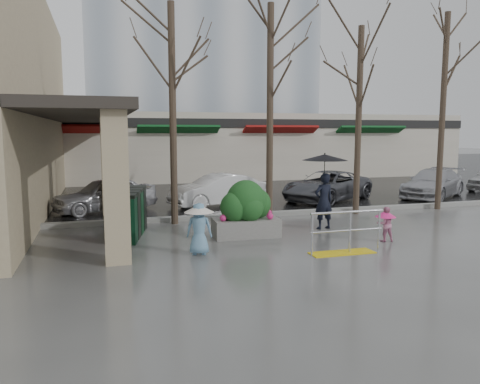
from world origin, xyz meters
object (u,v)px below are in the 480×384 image
child_blue (199,224)px  car_a (105,195)px  tree_west (172,60)px  child_pink (385,221)px  car_b (218,190)px  tree_mideast (360,75)px  planter (246,210)px  tree_east (445,63)px  car_c (327,186)px  news_boxes (132,213)px  car_d (433,183)px  tree_midwest (270,59)px  woman (324,182)px  handrail (345,238)px

child_blue → car_a: (-2.06, 6.91, -0.10)m
tree_west → child_pink: tree_west is taller
tree_west → car_b: bearing=54.7°
tree_mideast → planter: 6.80m
tree_east → tree_west: bearing=180.0°
tree_west → car_c: bearing=24.1°
tree_east → news_boxes: 12.42m
tree_east → news_boxes: bearing=-172.9°
car_a → car_c: size_ratio=0.82×
tree_east → car_d: 5.83m
tree_midwest → child_pink: size_ratio=7.52×
tree_west → planter: size_ratio=3.66×
tree_mideast → planter: tree_mideast is taller
car_d → child_blue: bearing=-94.1°
car_b → news_boxes: bearing=-54.1°
tree_midwest → child_pink: 6.44m
tree_west → tree_midwest: size_ratio=0.97×
tree_mideast → news_boxes: (-7.90, -1.41, -4.21)m
tree_west → tree_mideast: size_ratio=1.05×
news_boxes → car_b: (3.59, 4.52, -0.02)m
tree_midwest → woman: bearing=-64.8°
tree_east → car_a: size_ratio=1.95×
child_blue → car_a: size_ratio=0.34×
tree_west → woman: bearing=-26.4°
woman → planter: size_ratio=1.23×
child_blue → woman: bearing=-140.3°
handrail → child_pink: (1.64, 0.77, 0.17)m
tree_mideast → car_d: tree_mideast is taller
tree_midwest → handrail: bearing=-88.1°
car_c → tree_west: bearing=-96.2°
tree_west → child_pink: (5.00, -4.03, -4.54)m
tree_west → tree_midwest: tree_midwest is taller
car_b → tree_mideast: bearing=38.6°
car_a → car_c: 9.03m
car_b → tree_west: bearing=-50.8°
tree_mideast → car_d: 7.44m
handrail → tree_west: size_ratio=0.28×
tree_east → car_a: tree_east is taller
handrail → news_boxes: news_boxes is taller
child_blue → car_b: car_b is taller
child_blue → car_d: 13.72m
handrail → car_a: (-5.44, 7.80, 0.25)m
handrail → news_boxes: bearing=144.6°
tree_east → car_a: 13.33m
planter → car_a: 6.54m
tree_west → child_pink: bearing=-38.8°
child_pink → car_b: car_b is taller
handrail → woman: (0.81, 2.73, 1.05)m
tree_west → planter: bearing=-55.6°
tree_mideast → tree_east: tree_east is taller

